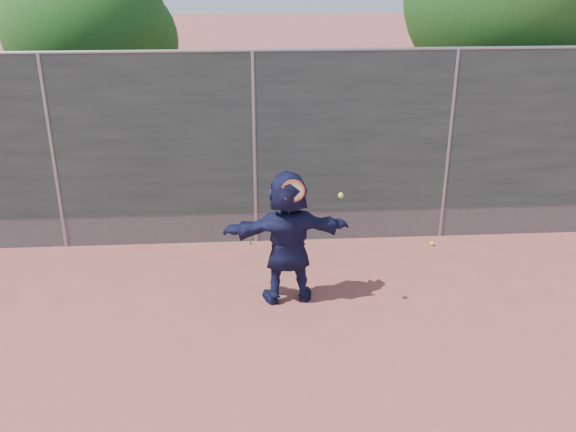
{
  "coord_description": "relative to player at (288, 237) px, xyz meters",
  "views": [
    {
      "loc": [
        -0.11,
        -5.85,
        4.4
      ],
      "look_at": [
        0.39,
        1.66,
        1.2
      ],
      "focal_mm": 40.0,
      "sensor_mm": 36.0,
      "label": 1
    }
  ],
  "objects": [
    {
      "name": "swing_action",
      "position": [
        0.11,
        -0.21,
        0.69
      ],
      "size": [
        0.76,
        0.21,
        0.51
      ],
      "color": "#E44115",
      "rests_on": "ground"
    },
    {
      "name": "tree_right",
      "position": [
        4.29,
        4.09,
        2.59
      ],
      "size": [
        3.78,
        3.6,
        5.39
      ],
      "color": "#382314",
      "rests_on": "ground"
    },
    {
      "name": "fence",
      "position": [
        -0.39,
        1.84,
        0.68
      ],
      "size": [
        20.0,
        0.06,
        3.03
      ],
      "color": "#38423D",
      "rests_on": "ground"
    },
    {
      "name": "weed_clump",
      "position": [
        -0.09,
        1.73,
        -0.77
      ],
      "size": [
        0.68,
        0.07,
        0.3
      ],
      "color": "#387226",
      "rests_on": "ground"
    },
    {
      "name": "tree_left",
      "position": [
        -3.24,
        4.89,
        2.04
      ],
      "size": [
        3.15,
        3.0,
        4.53
      ],
      "color": "#382314",
      "rests_on": "ground"
    },
    {
      "name": "ground",
      "position": [
        -0.39,
        -1.66,
        -0.9
      ],
      "size": [
        80.0,
        80.0,
        0.0
      ],
      "primitive_type": "plane",
      "color": "#9E4C42",
      "rests_on": "ground"
    },
    {
      "name": "ball_ground",
      "position": [
        2.38,
        1.48,
        -0.87
      ],
      "size": [
        0.07,
        0.07,
        0.07
      ],
      "primitive_type": "sphere",
      "color": "#D7F035",
      "rests_on": "ground"
    },
    {
      "name": "player",
      "position": [
        0.0,
        0.0,
        0.0
      ],
      "size": [
        1.71,
        0.65,
        1.8
      ],
      "primitive_type": "imported",
      "rotation": [
        0.0,
        0.0,
        3.21
      ],
      "color": "#16193E",
      "rests_on": "ground"
    }
  ]
}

